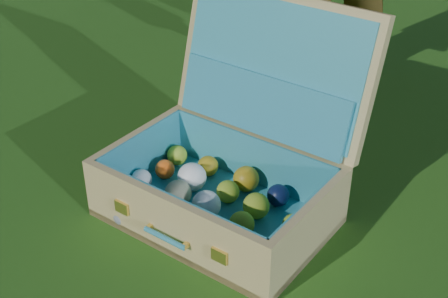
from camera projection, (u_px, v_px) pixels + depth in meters
ground at (249, 220)px, 1.92m from camera, size 60.00×60.00×0.00m
stray_ball at (124, 215)px, 1.88m from camera, size 0.07×0.07×0.07m
suitcase at (235, 155)px, 1.90m from camera, size 0.84×0.80×0.62m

